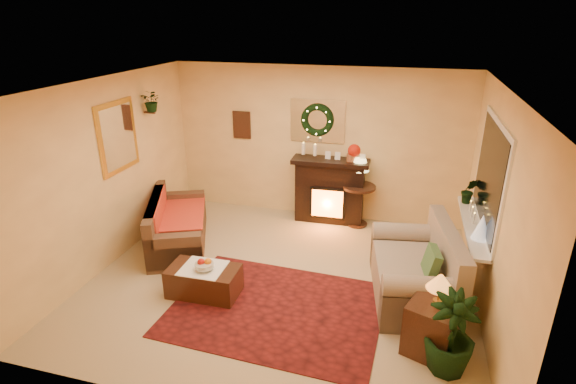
% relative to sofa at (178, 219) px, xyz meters
% --- Properties ---
extents(floor, '(5.00, 5.00, 0.00)m').
position_rel_sofa_xyz_m(floor, '(1.83, -0.58, -0.43)').
color(floor, beige).
rests_on(floor, ground).
extents(ceiling, '(5.00, 5.00, 0.00)m').
position_rel_sofa_xyz_m(ceiling, '(1.83, -0.58, 2.17)').
color(ceiling, white).
rests_on(ceiling, ground).
extents(wall_back, '(5.00, 5.00, 0.00)m').
position_rel_sofa_xyz_m(wall_back, '(1.83, 1.67, 0.87)').
color(wall_back, '#EFD88C').
rests_on(wall_back, ground).
extents(wall_front, '(5.00, 5.00, 0.00)m').
position_rel_sofa_xyz_m(wall_front, '(1.83, -2.83, 0.87)').
color(wall_front, '#EFD88C').
rests_on(wall_front, ground).
extents(wall_left, '(4.50, 4.50, 0.00)m').
position_rel_sofa_xyz_m(wall_left, '(-0.67, -0.58, 0.87)').
color(wall_left, '#EFD88C').
rests_on(wall_left, ground).
extents(wall_right, '(4.50, 4.50, 0.00)m').
position_rel_sofa_xyz_m(wall_right, '(4.33, -0.58, 0.87)').
color(wall_right, '#EFD88C').
rests_on(wall_right, ground).
extents(area_rug, '(2.60, 2.00, 0.01)m').
position_rel_sofa_xyz_m(area_rug, '(1.94, -1.22, -0.42)').
color(area_rug, maroon).
rests_on(area_rug, floor).
extents(sofa, '(1.41, 1.93, 0.76)m').
position_rel_sofa_xyz_m(sofa, '(0.00, 0.00, 0.00)').
color(sofa, '#4B2E18').
rests_on(sofa, floor).
extents(red_throw, '(0.81, 1.32, 0.02)m').
position_rel_sofa_xyz_m(red_throw, '(-0.08, 0.15, 0.02)').
color(red_throw, red).
rests_on(red_throw, sofa).
extents(fireplace, '(1.15, 0.39, 1.04)m').
position_rel_sofa_xyz_m(fireplace, '(2.11, 1.46, 0.12)').
color(fireplace, black).
rests_on(fireplace, floor).
extents(poinsettia, '(0.21, 0.21, 0.21)m').
position_rel_sofa_xyz_m(poinsettia, '(2.49, 1.44, 0.87)').
color(poinsettia, red).
rests_on(poinsettia, fireplace).
extents(mantel_candle_a, '(0.07, 0.07, 0.20)m').
position_rel_sofa_xyz_m(mantel_candle_a, '(1.63, 1.47, 0.83)').
color(mantel_candle_a, '#ECE3C4').
rests_on(mantel_candle_a, fireplace).
extents(mantel_candle_b, '(0.06, 0.06, 0.19)m').
position_rel_sofa_xyz_m(mantel_candle_b, '(1.84, 1.43, 0.83)').
color(mantel_candle_b, silver).
rests_on(mantel_candle_b, fireplace).
extents(mantel_mirror, '(0.92, 0.02, 0.72)m').
position_rel_sofa_xyz_m(mantel_mirror, '(1.83, 1.65, 1.27)').
color(mantel_mirror, white).
rests_on(mantel_mirror, wall_back).
extents(wreath, '(0.55, 0.11, 0.55)m').
position_rel_sofa_xyz_m(wreath, '(1.83, 1.61, 1.29)').
color(wreath, '#194719').
rests_on(wreath, wall_back).
extents(wall_art, '(0.32, 0.03, 0.48)m').
position_rel_sofa_xyz_m(wall_art, '(0.48, 1.65, 1.12)').
color(wall_art, '#381E11').
rests_on(wall_art, wall_back).
extents(gold_mirror, '(0.03, 0.84, 1.00)m').
position_rel_sofa_xyz_m(gold_mirror, '(-0.65, -0.28, 1.32)').
color(gold_mirror, gold).
rests_on(gold_mirror, wall_left).
extents(hanging_plant, '(0.33, 0.28, 0.36)m').
position_rel_sofa_xyz_m(hanging_plant, '(-0.51, 0.47, 1.54)').
color(hanging_plant, '#194719').
rests_on(hanging_plant, wall_left).
extents(loveseat, '(1.19, 1.74, 0.93)m').
position_rel_sofa_xyz_m(loveseat, '(3.53, -0.48, -0.01)').
color(loveseat, gray).
rests_on(loveseat, floor).
extents(window_frame, '(0.03, 1.86, 1.36)m').
position_rel_sofa_xyz_m(window_frame, '(4.31, -0.03, 1.12)').
color(window_frame, white).
rests_on(window_frame, wall_right).
extents(window_glass, '(0.02, 1.70, 1.22)m').
position_rel_sofa_xyz_m(window_glass, '(4.30, -0.03, 1.12)').
color(window_glass, black).
rests_on(window_glass, wall_right).
extents(window_sill, '(0.22, 1.86, 0.04)m').
position_rel_sofa_xyz_m(window_sill, '(4.21, -0.03, 0.44)').
color(window_sill, white).
rests_on(window_sill, wall_right).
extents(mini_tree, '(0.21, 0.21, 0.32)m').
position_rel_sofa_xyz_m(mini_tree, '(4.24, -0.44, 0.61)').
color(mini_tree, white).
rests_on(mini_tree, window_sill).
extents(sill_plant, '(0.27, 0.21, 0.48)m').
position_rel_sofa_xyz_m(sill_plant, '(4.20, 0.66, 0.65)').
color(sill_plant, black).
rests_on(sill_plant, window_sill).
extents(side_table_round, '(0.56, 0.56, 0.71)m').
position_rel_sofa_xyz_m(side_table_round, '(2.61, 1.40, -0.10)').
color(side_table_round, '#4E2416').
rests_on(side_table_round, floor).
extents(lamp_cream, '(0.30, 0.30, 0.47)m').
position_rel_sofa_xyz_m(lamp_cream, '(2.59, 1.44, 0.45)').
color(lamp_cream, '#FFEA87').
rests_on(lamp_cream, side_table_round).
extents(end_table_square, '(0.62, 0.62, 0.59)m').
position_rel_sofa_xyz_m(end_table_square, '(3.73, -1.49, -0.16)').
color(end_table_square, '#321810').
rests_on(end_table_square, floor).
extents(lamp_tiffany, '(0.27, 0.27, 0.40)m').
position_rel_sofa_xyz_m(lamp_tiffany, '(3.76, -1.48, 0.31)').
color(lamp_tiffany, orange).
rests_on(lamp_tiffany, end_table_square).
extents(coffee_table, '(0.90, 0.50, 0.38)m').
position_rel_sofa_xyz_m(coffee_table, '(0.96, -1.15, -0.22)').
color(coffee_table, black).
rests_on(coffee_table, floor).
extents(fruit_bowl, '(0.24, 0.24, 0.05)m').
position_rel_sofa_xyz_m(fruit_bowl, '(1.00, -1.19, 0.02)').
color(fruit_bowl, beige).
rests_on(fruit_bowl, coffee_table).
extents(floor_palm, '(1.78, 1.78, 2.63)m').
position_rel_sofa_xyz_m(floor_palm, '(3.89, -1.72, 0.02)').
color(floor_palm, '#204B1F').
rests_on(floor_palm, floor).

